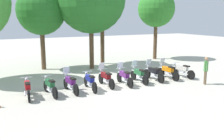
# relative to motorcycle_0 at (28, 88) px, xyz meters

# --- Properties ---
(ground_plane) EXTENTS (80.00, 80.00, 0.00)m
(ground_plane) POSITION_rel_motorcycle_0_xyz_m (5.22, 0.04, -0.50)
(ground_plane) COLOR #BCB7A8
(motorcycle_0) EXTENTS (0.63, 2.19, 0.99)m
(motorcycle_0) POSITION_rel_motorcycle_0_xyz_m (0.00, 0.00, 0.00)
(motorcycle_0) COLOR black
(motorcycle_0) RESTS_ON ground_plane
(motorcycle_1) EXTENTS (0.62, 2.19, 0.99)m
(motorcycle_1) POSITION_rel_motorcycle_0_xyz_m (1.16, -0.06, 0.00)
(motorcycle_1) COLOR black
(motorcycle_1) RESTS_ON ground_plane
(motorcycle_2) EXTENTS (0.62, 2.19, 1.37)m
(motorcycle_2) POSITION_rel_motorcycle_0_xyz_m (2.32, -0.02, 0.01)
(motorcycle_2) COLOR black
(motorcycle_2) RESTS_ON ground_plane
(motorcycle_3) EXTENTS (0.62, 2.19, 0.99)m
(motorcycle_3) POSITION_rel_motorcycle_0_xyz_m (3.48, -0.06, 0.00)
(motorcycle_3) COLOR black
(motorcycle_3) RESTS_ON ground_plane
(motorcycle_4) EXTENTS (0.62, 2.19, 1.37)m
(motorcycle_4) POSITION_rel_motorcycle_0_xyz_m (4.64, 0.23, 0.01)
(motorcycle_4) COLOR black
(motorcycle_4) RESTS_ON ground_plane
(motorcycle_5) EXTENTS (0.62, 2.19, 1.37)m
(motorcycle_5) POSITION_rel_motorcycle_0_xyz_m (5.80, -0.01, 0.01)
(motorcycle_5) COLOR black
(motorcycle_5) RESTS_ON ground_plane
(motorcycle_6) EXTENTS (0.62, 2.19, 1.37)m
(motorcycle_6) POSITION_rel_motorcycle_0_xyz_m (6.96, 0.13, 0.01)
(motorcycle_6) COLOR black
(motorcycle_6) RESTS_ON ground_plane
(motorcycle_7) EXTENTS (0.62, 2.19, 1.37)m
(motorcycle_7) POSITION_rel_motorcycle_0_xyz_m (8.12, 0.13, 0.01)
(motorcycle_7) COLOR black
(motorcycle_7) RESTS_ON ground_plane
(motorcycle_8) EXTENTS (0.62, 2.19, 1.37)m
(motorcycle_8) POSITION_rel_motorcycle_0_xyz_m (9.28, 0.10, 0.01)
(motorcycle_8) COLOR black
(motorcycle_8) RESTS_ON ground_plane
(motorcycle_9) EXTENTS (0.62, 2.19, 0.99)m
(motorcycle_9) POSITION_rel_motorcycle_0_xyz_m (10.43, -0.03, 0.00)
(motorcycle_9) COLOR black
(motorcycle_9) RESTS_ON ground_plane
(person_0) EXTENTS (0.31, 0.39, 1.75)m
(person_0) POSITION_rel_motorcycle_0_xyz_m (10.38, -2.19, 0.53)
(person_0) COLOR brown
(person_0) RESTS_ON ground_plane
(tree_1) EXTENTS (3.80, 3.80, 6.56)m
(tree_1) POSITION_rel_motorcycle_0_xyz_m (2.44, 7.27, 4.13)
(tree_1) COLOR brown
(tree_1) RESTS_ON ground_plane
(tree_3) EXTENTS (3.23, 3.23, 6.61)m
(tree_3) POSITION_rel_motorcycle_0_xyz_m (7.78, 7.46, 4.44)
(tree_3) COLOR brown
(tree_3) RESTS_ON ground_plane
(tree_4) EXTENTS (3.63, 3.63, 6.80)m
(tree_4) POSITION_rel_motorcycle_0_xyz_m (13.71, 7.62, 4.45)
(tree_4) COLOR brown
(tree_4) RESTS_ON ground_plane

